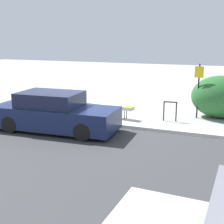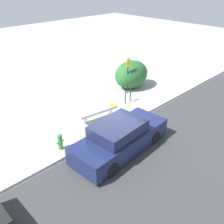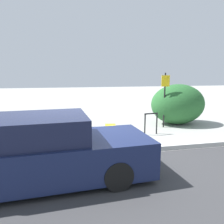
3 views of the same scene
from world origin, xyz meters
TOP-DOWN VIEW (x-y plane):
  - ground_plane at (0.00, 0.00)m, footprint 60.00×60.00m
  - curb at (0.00, 0.00)m, footprint 60.00×0.20m
  - bench at (0.32, 1.37)m, footprint 2.24×0.68m
  - bike_rack at (2.87, 1.65)m, footprint 0.55×0.12m
  - sign_post at (3.83, 2.57)m, footprint 0.36×0.08m
  - shrub_hedge at (4.72, 3.05)m, footprint 2.47×1.83m
  - parked_car_near at (-0.79, -1.26)m, footprint 4.68×1.98m

SIDE VIEW (x-z plane):
  - ground_plane at x=0.00m, z-range 0.00..0.00m
  - curb at x=0.00m, z-range 0.00..0.13m
  - bench at x=0.32m, z-range 0.20..0.75m
  - bike_rack at x=2.87m, z-range 0.09..0.91m
  - parked_car_near at x=-0.79m, z-range -0.06..1.37m
  - shrub_hedge at x=4.72m, z-range 0.00..1.80m
  - sign_post at x=3.83m, z-range 0.23..2.53m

